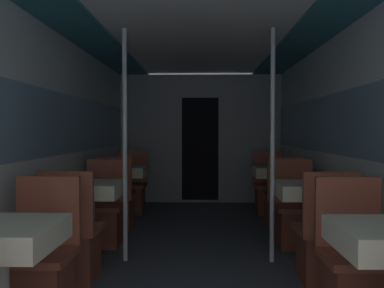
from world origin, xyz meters
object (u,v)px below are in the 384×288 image
Objects in this scene: chair_left_far_2 at (131,194)px; support_pole_right_1 at (272,145)px; dining_table_right_2 at (275,175)px; dining_table_left_1 at (90,194)px; chair_right_near_2 at (283,208)px; chair_right_far_0 at (356,279)px; chair_left_near_2 at (117,207)px; chair_left_near_1 at (73,246)px; chair_left_far_1 at (103,219)px; chair_right_near_1 at (325,248)px; chair_left_far_0 at (40,276)px; support_pole_left_1 at (125,145)px; dining_table_right_1 at (308,195)px; chair_right_far_2 at (269,195)px; dining_table_left_2 at (124,174)px; chair_right_far_1 at (295,220)px.

chair_left_far_2 is 3.08m from support_pole_right_1.
support_pole_right_1 reaches higher than dining_table_right_2.
chair_right_near_2 is (2.10, 1.28, -0.36)m from dining_table_left_1.
chair_left_near_2 is at bearing -50.68° from chair_right_far_0.
dining_table_right_2 is at bearing 165.20° from chair_left_far_2.
chair_left_near_2 is 2.33m from support_pole_right_1.
chair_left_near_1 is at bearing 90.00° from chair_left_far_2.
chair_left_far_1 is 2.38m from chair_right_near_1.
support_pole_right_1 is at bearing 162.47° from chair_left_far_1.
chair_left_far_0 and chair_left_far_1 have the same top height.
support_pole_left_1 reaches higher than dining_table_right_1.
dining_table_right_1 is (2.10, -1.28, 0.36)m from chair_left_near_2.
dining_table_left_1 is 0.34× the size of support_pole_left_1.
chair_left_far_0 is at bearing -123.96° from dining_table_right_2.
support_pole_left_1 reaches higher than chair_right_far_0.
chair_right_far_0 is at bearing -31.40° from dining_table_left_1.
support_pole_right_1 is at bearing -143.88° from chair_left_far_0.
support_pole_left_1 is at bearing -105.01° from chair_left_far_0.
chair_left_near_2 is at bearing -90.00° from chair_left_far_0.
support_pole_left_1 is 2.33m from chair_right_near_2.
chair_left_far_1 and chair_right_far_2 have the same top height.
support_pole_left_1 is (0.34, -0.56, 0.83)m from chair_left_far_1.
dining_table_right_2 is at bearing -123.96° from chair_left_far_0.
dining_table_left_2 is at bearing 138.83° from dining_table_right_1.
chair_right_far_0 and chair_right_far_1 have the same top height.
chair_left_near_1 and chair_right_far_0 have the same top height.
chair_right_far_1 is at bearing -90.00° from chair_right_far_0.
chair_right_far_0 is at bearing -90.00° from chair_right_near_2.
chair_right_far_2 is at bearing 90.00° from dining_table_right_2.
dining_table_left_2 is at bearing 90.00° from chair_left_near_2.
chair_left_far_0 is 2.79m from chair_right_far_1.
chair_left_far_1 is at bearing 152.15° from chair_right_near_1.
dining_table_right_1 is at bearing -31.40° from chair_left_near_2.
chair_right_near_1 reaches higher than dining_table_left_2.
chair_left_far_2 is at bearing -90.00° from chair_left_far_0.
dining_table_right_2 is at bearing 90.00° from chair_right_near_2.
dining_table_right_1 is 1.84m from dining_table_right_2.
chair_left_far_2 is at bearing -60.24° from chair_right_far_0.
dining_table_left_2 is 2.20m from chair_right_far_2.
chair_right_far_1 is (2.10, 1.84, 0.00)m from chair_left_far_0.
chair_left_near_1 is (-0.00, -0.56, -0.36)m from dining_table_left_1.
chair_right_near_1 is 1.84m from chair_right_near_2.
chair_left_far_0 reaches higher than dining_table_left_1.
chair_right_near_2 is at bearing 41.17° from chair_left_near_1.
chair_left_far_1 is at bearing -90.00° from chair_left_far_0.
dining_table_right_1 is (2.10, 0.00, 0.00)m from dining_table_left_1.
dining_table_left_1 is 1.00× the size of dining_table_right_2.
chair_right_far_2 is at bearing -90.00° from chair_right_far_1.
support_pole_left_1 is at bearing -36.12° from chair_right_far_0.
chair_left_far_2 is 1.00× the size of chair_right_far_0.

